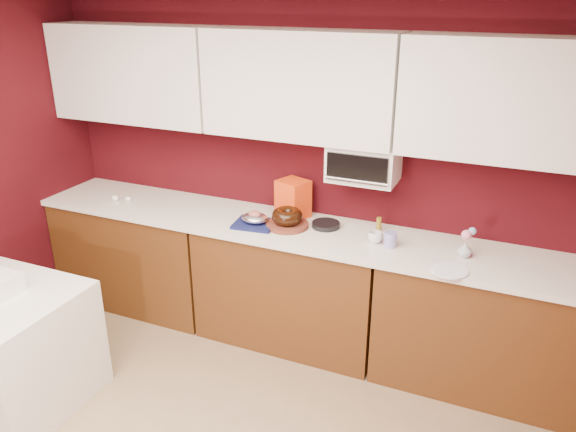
# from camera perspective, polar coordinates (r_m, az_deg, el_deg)

# --- Properties ---
(wall_back) EXTENTS (4.00, 0.02, 2.50)m
(wall_back) POSITION_cam_1_polar(r_m,az_deg,el_deg) (4.05, 2.08, 5.07)
(wall_back) COLOR #3C080D
(wall_back) RESTS_ON floor
(base_cabinet_left) EXTENTS (1.31, 0.58, 0.86)m
(base_cabinet_left) POSITION_cam_1_polar(r_m,az_deg,el_deg) (4.74, -14.70, -3.72)
(base_cabinet_left) COLOR #532D10
(base_cabinet_left) RESTS_ON floor
(base_cabinet_center) EXTENTS (1.31, 0.58, 0.86)m
(base_cabinet_center) POSITION_cam_1_polar(r_m,az_deg,el_deg) (4.12, 0.32, -7.10)
(base_cabinet_center) COLOR #532D10
(base_cabinet_center) RESTS_ON floor
(base_cabinet_right) EXTENTS (1.31, 0.58, 0.86)m
(base_cabinet_right) POSITION_cam_1_polar(r_m,az_deg,el_deg) (3.87, 19.13, -10.57)
(base_cabinet_right) COLOR #532D10
(base_cabinet_right) RESTS_ON floor
(countertop) EXTENTS (4.00, 0.62, 0.04)m
(countertop) POSITION_cam_1_polar(r_m,az_deg,el_deg) (3.91, 0.34, -1.35)
(countertop) COLOR silver
(countertop) RESTS_ON base_cabinet_center
(upper_cabinet_left) EXTENTS (1.31, 0.33, 0.70)m
(upper_cabinet_left) POSITION_cam_1_polar(r_m,az_deg,el_deg) (4.44, -15.36, 13.76)
(upper_cabinet_left) COLOR white
(upper_cabinet_left) RESTS_ON wall_back
(upper_cabinet_center) EXTENTS (1.31, 0.33, 0.70)m
(upper_cabinet_center) POSITION_cam_1_polar(r_m,az_deg,el_deg) (3.77, 1.26, 13.13)
(upper_cabinet_center) COLOR white
(upper_cabinet_center) RESTS_ON wall_back
(upper_cabinet_right) EXTENTS (1.31, 0.33, 0.70)m
(upper_cabinet_right) POSITION_cam_1_polar(r_m,az_deg,el_deg) (3.50, 22.31, 10.80)
(upper_cabinet_right) COLOR white
(upper_cabinet_right) RESTS_ON wall_back
(toaster_oven) EXTENTS (0.45, 0.30, 0.25)m
(toaster_oven) POSITION_cam_1_polar(r_m,az_deg,el_deg) (3.75, 7.72, 5.44)
(toaster_oven) COLOR white
(toaster_oven) RESTS_ON upper_cabinet_center
(toaster_oven_door) EXTENTS (0.40, 0.02, 0.18)m
(toaster_oven_door) POSITION_cam_1_polar(r_m,az_deg,el_deg) (3.60, 7.00, 4.78)
(toaster_oven_door) COLOR black
(toaster_oven_door) RESTS_ON toaster_oven
(toaster_oven_handle) EXTENTS (0.42, 0.02, 0.02)m
(toaster_oven_handle) POSITION_cam_1_polar(r_m,az_deg,el_deg) (3.61, 6.88, 3.58)
(toaster_oven_handle) COLOR silver
(toaster_oven_handle) RESTS_ON toaster_oven
(cake_base) EXTENTS (0.31, 0.31, 0.03)m
(cake_base) POSITION_cam_1_polar(r_m,az_deg,el_deg) (3.90, -0.09, -0.91)
(cake_base) COLOR brown
(cake_base) RESTS_ON countertop
(bundt_cake) EXTENTS (0.25, 0.25, 0.09)m
(bundt_cake) POSITION_cam_1_polar(r_m,az_deg,el_deg) (3.87, -0.09, -0.01)
(bundt_cake) COLOR black
(bundt_cake) RESTS_ON cake_base
(navy_towel) EXTENTS (0.31, 0.27, 0.02)m
(navy_towel) POSITION_cam_1_polar(r_m,az_deg,el_deg) (3.93, -3.38, -0.80)
(navy_towel) COLOR #131848
(navy_towel) RESTS_ON countertop
(foil_ham_nest) EXTENTS (0.23, 0.21, 0.07)m
(foil_ham_nest) POSITION_cam_1_polar(r_m,az_deg,el_deg) (3.91, -3.40, -0.20)
(foil_ham_nest) COLOR white
(foil_ham_nest) RESTS_ON navy_towel
(roasted_ham) EXTENTS (0.11, 0.10, 0.06)m
(roasted_ham) POSITION_cam_1_polar(r_m,az_deg,el_deg) (3.90, -3.41, 0.14)
(roasted_ham) COLOR #B76553
(roasted_ham) RESTS_ON foil_ham_nest
(pandoro_box) EXTENTS (0.25, 0.24, 0.27)m
(pandoro_box) POSITION_cam_1_polar(r_m,az_deg,el_deg) (4.03, 0.52, 1.75)
(pandoro_box) COLOR red
(pandoro_box) RESTS_ON countertop
(dark_pan) EXTENTS (0.21, 0.21, 0.03)m
(dark_pan) POSITION_cam_1_polar(r_m,az_deg,el_deg) (3.90, 3.86, -0.90)
(dark_pan) COLOR black
(dark_pan) RESTS_ON countertop
(coffee_mug) EXTENTS (0.10, 0.10, 0.09)m
(coffee_mug) POSITION_cam_1_polar(r_m,az_deg,el_deg) (3.69, 8.86, -2.04)
(coffee_mug) COLOR silver
(coffee_mug) RESTS_ON countertop
(blue_jar) EXTENTS (0.11, 0.11, 0.10)m
(blue_jar) POSITION_cam_1_polar(r_m,az_deg,el_deg) (3.65, 10.36, -2.37)
(blue_jar) COLOR #1A2094
(blue_jar) RESTS_ON countertop
(flower_vase) EXTENTS (0.09, 0.09, 0.11)m
(flower_vase) POSITION_cam_1_polar(r_m,az_deg,el_deg) (3.62, 17.51, -3.19)
(flower_vase) COLOR #ABB6C2
(flower_vase) RESTS_ON countertop
(flower_pink) EXTENTS (0.06, 0.06, 0.06)m
(flower_pink) POSITION_cam_1_polar(r_m,az_deg,el_deg) (3.59, 17.68, -1.84)
(flower_pink) COLOR pink
(flower_pink) RESTS_ON flower_vase
(flower_blue) EXTENTS (0.05, 0.05, 0.05)m
(flower_blue) POSITION_cam_1_polar(r_m,az_deg,el_deg) (3.59, 18.23, -1.47)
(flower_blue) COLOR #829DD0
(flower_blue) RESTS_ON flower_vase
(china_plate) EXTENTS (0.24, 0.24, 0.01)m
(china_plate) POSITION_cam_1_polar(r_m,az_deg,el_deg) (3.44, 16.12, -5.36)
(china_plate) COLOR white
(china_plate) RESTS_ON countertop
(amber_bottle) EXTENTS (0.04, 0.04, 0.10)m
(amber_bottle) POSITION_cam_1_polar(r_m,az_deg,el_deg) (3.86, 9.21, -0.85)
(amber_bottle) COLOR olive
(amber_bottle) RESTS_ON countertop
(egg_left) EXTENTS (0.07, 0.06, 0.05)m
(egg_left) POSITION_cam_1_polar(r_m,az_deg,el_deg) (4.57, -17.17, 1.75)
(egg_left) COLOR white
(egg_left) RESTS_ON countertop
(egg_right) EXTENTS (0.05, 0.04, 0.04)m
(egg_right) POSITION_cam_1_polar(r_m,az_deg,el_deg) (4.54, -15.93, 1.70)
(egg_right) COLOR white
(egg_right) RESTS_ON countertop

